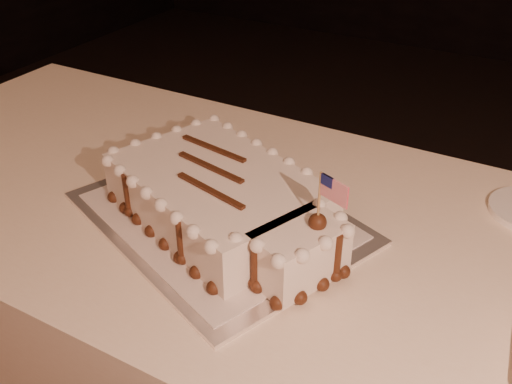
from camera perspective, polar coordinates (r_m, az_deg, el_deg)
The scene contains 3 objects.
cake_board at distance 1.06m, azimuth -3.78°, elevation -2.56°, with size 0.51×0.38×0.01m, color white.
doily at distance 1.06m, azimuth -3.79°, elevation -2.34°, with size 0.45×0.34×0.00m, color silver.
sheet_cake at distance 1.01m, azimuth -2.99°, elevation -0.86°, with size 0.50×0.39×0.19m.
Camera 1 is at (0.18, -0.17, 1.36)m, focal length 40.00 mm.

